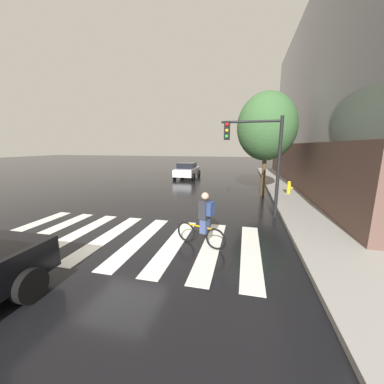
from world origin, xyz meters
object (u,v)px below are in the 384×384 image
traffic_light_near (259,150)px  fire_hydrant (289,187)px  sedan_mid (187,170)px  cyclist (204,220)px  street_tree_near (267,127)px

traffic_light_near → fire_hydrant: traffic_light_near is taller
sedan_mid → fire_hydrant: 10.20m
traffic_light_near → fire_hydrant: 5.65m
sedan_mid → fire_hydrant: size_ratio=5.49×
cyclist → traffic_light_near: 4.38m
sedan_mid → traffic_light_near: traffic_light_near is taller
street_tree_near → fire_hydrant: bearing=7.6°
traffic_light_near → cyclist: bearing=-114.9°
sedan_mid → street_tree_near: size_ratio=0.70×
cyclist → fire_hydrant: cyclist is taller
fire_hydrant → street_tree_near: street_tree_near is taller
sedan_mid → cyclist: (4.28, -14.44, 0.09)m
sedan_mid → street_tree_near: 9.77m
street_tree_near → cyclist: bearing=-105.6°
sedan_mid → traffic_light_near: size_ratio=1.02×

